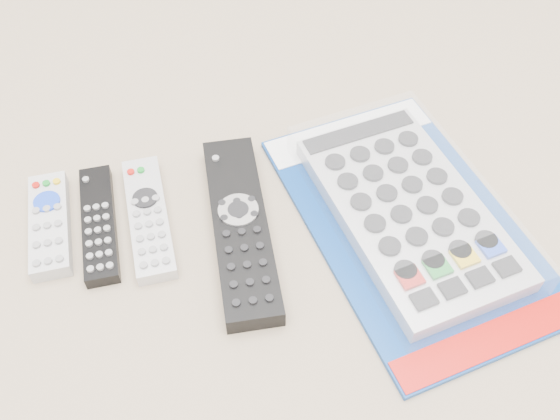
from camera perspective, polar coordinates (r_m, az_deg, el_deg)
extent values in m
plane|color=gray|center=(0.76, -5.16, 0.00)|extent=(5.00, 5.00, 0.00)
cube|color=#ACACAF|center=(0.78, -20.29, -1.23)|extent=(0.04, 0.15, 0.02)
cylinder|color=blue|center=(0.79, -20.55, 0.74)|extent=(0.03, 0.03, 0.00)
cube|color=black|center=(0.76, -16.23, -1.16)|extent=(0.04, 0.17, 0.02)
cube|color=#BCBCC1|center=(0.75, -11.93, -0.62)|extent=(0.05, 0.18, 0.02)
cylinder|color=black|center=(0.76, -12.24, 1.08)|extent=(0.03, 0.03, 0.00)
cube|color=black|center=(0.73, -3.66, -1.46)|extent=(0.08, 0.26, 0.02)
cylinder|color=#B9B9BE|center=(0.72, -3.84, 0.01)|extent=(0.05, 0.05, 0.00)
cube|color=navy|center=(0.76, 11.69, -1.10)|extent=(0.28, 0.41, 0.01)
cube|color=white|center=(0.84, 6.31, 7.03)|extent=(0.23, 0.09, 0.00)
cube|color=#BA120D|center=(0.69, 18.79, -11.09)|extent=(0.23, 0.07, 0.00)
cube|color=#BCBCC1|center=(0.75, 11.65, -0.09)|extent=(0.20, 0.31, 0.02)
cube|color=white|center=(0.74, 11.78, 0.41)|extent=(0.22, 0.33, 0.04)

